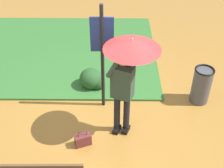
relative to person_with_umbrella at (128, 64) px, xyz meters
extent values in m
plane|color=#B27A33|center=(-0.27, 0.19, -1.55)|extent=(18.00, 18.00, 0.00)
cube|color=#387533|center=(-1.54, 2.84, -1.53)|extent=(4.80, 4.00, 0.05)
cylinder|color=black|center=(-0.17, -0.01, -1.12)|extent=(0.12, 0.12, 0.86)
cylinder|color=black|center=(0.01, -0.01, -1.12)|extent=(0.12, 0.12, 0.86)
cube|color=black|center=(-0.17, -0.05, -1.51)|extent=(0.18, 0.25, 0.08)
cube|color=black|center=(0.01, -0.05, -1.51)|extent=(0.18, 0.25, 0.08)
cube|color=#334738|center=(-0.08, -0.01, -0.37)|extent=(0.44, 0.36, 0.64)
sphere|color=tan|center=(-0.08, -0.01, 0.09)|extent=(0.20, 0.20, 0.20)
ellipsoid|color=black|center=(-0.08, -0.01, 0.12)|extent=(0.20, 0.20, 0.15)
cylinder|color=#334738|center=(-0.29, -0.04, -0.16)|extent=(0.18, 0.13, 0.18)
cylinder|color=#334738|center=(-0.25, -0.05, -0.07)|extent=(0.24, 0.11, 0.33)
cube|color=black|center=(-0.17, -0.03, 0.07)|extent=(0.07, 0.04, 0.14)
cylinder|color=#334738|center=(0.08, -0.01, -0.13)|extent=(0.11, 0.10, 0.09)
cylinder|color=#334738|center=(0.07, 0.00, -0.04)|extent=(0.10, 0.09, 0.23)
cylinder|color=#A5A5AD|center=(0.06, 0.01, 0.27)|extent=(0.02, 0.02, 0.41)
cone|color=#B22D2D|center=(0.06, 0.01, 0.37)|extent=(0.96, 0.96, 0.16)
sphere|color=#A5A5AD|center=(0.06, 0.01, 0.48)|extent=(0.02, 0.02, 0.02)
cylinder|color=black|center=(-0.46, 0.73, -0.40)|extent=(0.07, 0.07, 2.30)
cube|color=navy|center=(-0.46, 0.74, 0.15)|extent=(0.44, 0.04, 0.70)
cube|color=silver|center=(-0.46, 0.76, 0.15)|extent=(0.38, 0.01, 0.64)
cube|color=brown|center=(-0.80, -0.41, -1.43)|extent=(0.33, 0.24, 0.24)
torus|color=brown|center=(-0.80, -0.41, -1.27)|extent=(0.17, 0.08, 0.18)
cube|color=brown|center=(-1.37, -1.46, -0.85)|extent=(1.40, 0.06, 0.10)
cylinder|color=#4C4C51|center=(1.63, 0.89, -1.15)|extent=(0.40, 0.40, 0.80)
torus|color=black|center=(1.63, 0.89, -0.74)|extent=(0.42, 0.42, 0.04)
ellipsoid|color=#285628|center=(-0.76, 1.34, -1.32)|extent=(0.53, 0.53, 0.47)
ellipsoid|color=#1E421E|center=(-0.60, 1.27, -1.39)|extent=(0.32, 0.32, 0.32)
camera|label=1|loc=(-0.22, -4.25, 2.88)|focal=49.15mm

